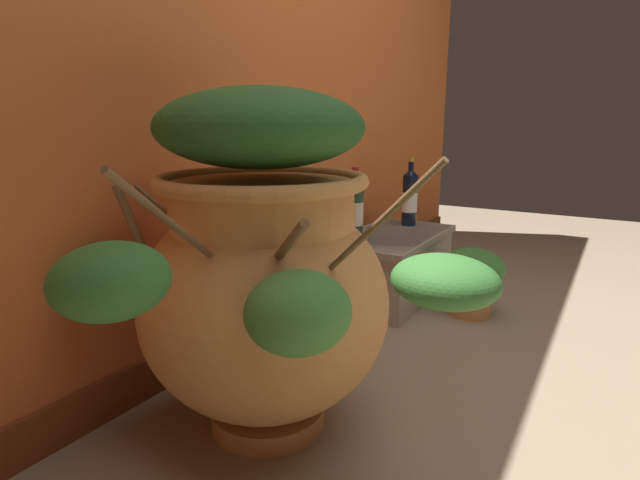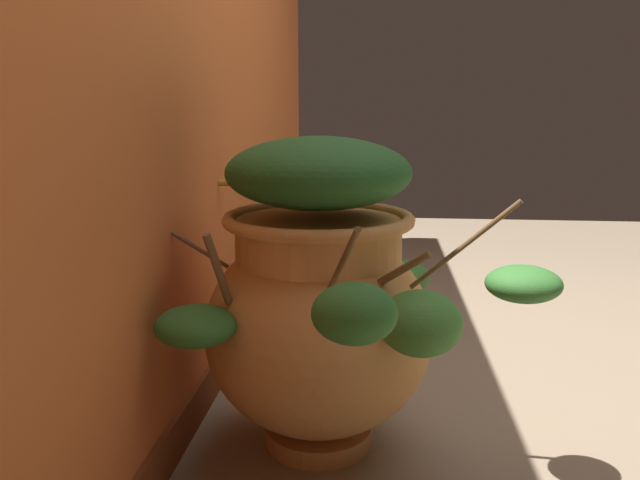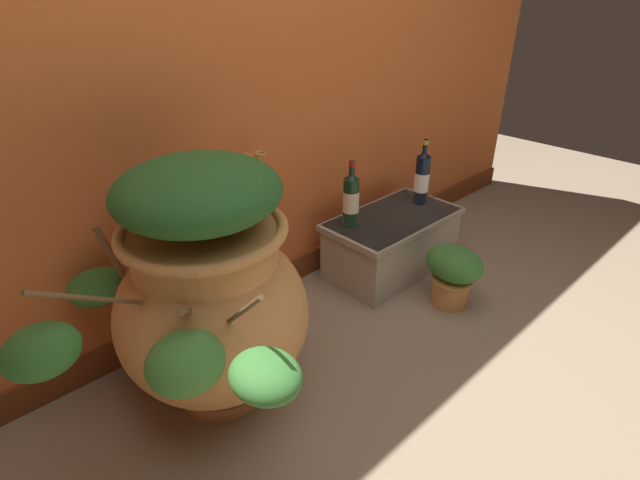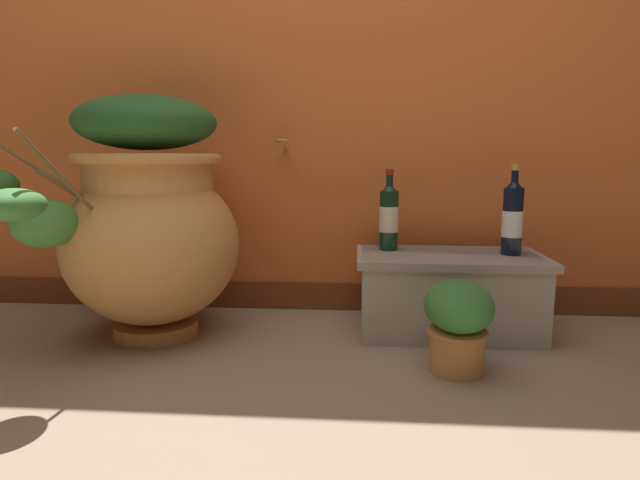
# 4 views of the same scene
# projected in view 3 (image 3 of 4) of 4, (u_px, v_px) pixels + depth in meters

# --- Properties ---
(ground_plane) EXTENTS (7.00, 7.00, 0.00)m
(ground_plane) POSITION_uv_depth(u_px,v_px,m) (452.00, 429.00, 1.67)
(ground_plane) COLOR gray
(back_wall) EXTENTS (4.40, 0.33, 2.60)m
(back_wall) POSITION_uv_depth(u_px,v_px,m) (224.00, 4.00, 1.82)
(back_wall) COLOR #D6662D
(back_wall) RESTS_ON ground_plane
(terracotta_urn) EXTENTS (0.95, 1.32, 0.91)m
(terracotta_urn) POSITION_uv_depth(u_px,v_px,m) (206.00, 292.00, 1.60)
(terracotta_urn) COLOR #D68E4C
(terracotta_urn) RESTS_ON ground_plane
(stone_ledge) EXTENTS (0.72, 0.39, 0.31)m
(stone_ledge) POSITION_uv_depth(u_px,v_px,m) (392.00, 241.00, 2.51)
(stone_ledge) COLOR #B2A893
(stone_ledge) RESTS_ON ground_plane
(wine_bottle_left) EXTENTS (0.08, 0.08, 0.35)m
(wine_bottle_left) POSITION_uv_depth(u_px,v_px,m) (422.00, 177.00, 2.53)
(wine_bottle_left) COLOR black
(wine_bottle_left) RESTS_ON stone_ledge
(wine_bottle_middle) EXTENTS (0.08, 0.08, 0.33)m
(wine_bottle_middle) POSITION_uv_depth(u_px,v_px,m) (351.00, 198.00, 2.29)
(wine_bottle_middle) COLOR black
(wine_bottle_middle) RESTS_ON stone_ledge
(potted_shrub) EXTENTS (0.22, 0.27, 0.30)m
(potted_shrub) POSITION_uv_depth(u_px,v_px,m) (453.00, 272.00, 2.24)
(potted_shrub) COLOR #D68E4C
(potted_shrub) RESTS_ON ground_plane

